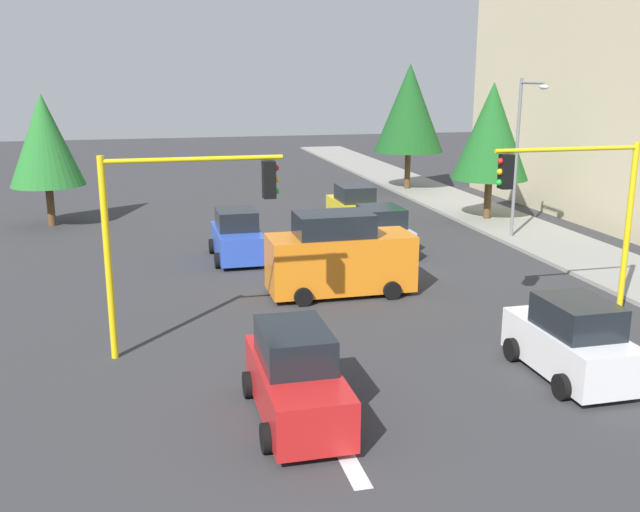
{
  "coord_description": "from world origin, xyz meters",
  "views": [
    {
      "loc": [
        24.21,
        -6.45,
        7.19
      ],
      "look_at": [
        1.44,
        -0.89,
        1.2
      ],
      "focal_mm": 40.25,
      "sensor_mm": 36.0,
      "label": 1
    }
  ],
  "objects_px": {
    "tree_roadside_far": "(409,108)",
    "delivery_van_orange": "(339,257)",
    "traffic_signal_near_right": "(181,213)",
    "car_blue": "(237,237)",
    "car_white": "(571,341)",
    "street_lamp_curbside": "(522,142)",
    "car_silver": "(380,232)",
    "car_red": "(296,378)",
    "car_yellow": "(354,207)",
    "tree_roadside_mid": "(492,131)",
    "traffic_signal_near_left": "(575,196)",
    "tree_opposite_side": "(45,140)"
  },
  "relations": [
    {
      "from": "street_lamp_curbside",
      "to": "tree_roadside_far",
      "type": "height_order",
      "value": "tree_roadside_far"
    },
    {
      "from": "delivery_van_orange",
      "to": "car_red",
      "type": "distance_m",
      "value": 8.98
    },
    {
      "from": "tree_roadside_mid",
      "to": "car_yellow",
      "type": "height_order",
      "value": "tree_roadside_mid"
    },
    {
      "from": "street_lamp_curbside",
      "to": "tree_roadside_far",
      "type": "distance_m",
      "value": 14.41
    },
    {
      "from": "traffic_signal_near_right",
      "to": "traffic_signal_near_left",
      "type": "height_order",
      "value": "traffic_signal_near_right"
    },
    {
      "from": "car_red",
      "to": "traffic_signal_near_left",
      "type": "bearing_deg",
      "value": 115.35
    },
    {
      "from": "traffic_signal_near_left",
      "to": "car_blue",
      "type": "bearing_deg",
      "value": -137.47
    },
    {
      "from": "car_yellow",
      "to": "car_blue",
      "type": "xyz_separation_m",
      "value": [
        5.17,
        -6.32,
        -0.0
      ]
    },
    {
      "from": "tree_roadside_mid",
      "to": "car_white",
      "type": "xyz_separation_m",
      "value": [
        17.84,
        -6.67,
        -3.55
      ]
    },
    {
      "from": "delivery_van_orange",
      "to": "car_silver",
      "type": "bearing_deg",
      "value": 148.13
    },
    {
      "from": "tree_roadside_far",
      "to": "delivery_van_orange",
      "type": "distance_m",
      "value": 22.63
    },
    {
      "from": "traffic_signal_near_right",
      "to": "car_blue",
      "type": "height_order",
      "value": "traffic_signal_near_right"
    },
    {
      "from": "car_blue",
      "to": "car_silver",
      "type": "xyz_separation_m",
      "value": [
        0.57,
        5.75,
        0.0
      ]
    },
    {
      "from": "tree_roadside_far",
      "to": "delivery_van_orange",
      "type": "relative_size",
      "value": 1.62
    },
    {
      "from": "car_silver",
      "to": "street_lamp_curbside",
      "type": "bearing_deg",
      "value": 96.14
    },
    {
      "from": "traffic_signal_near_right",
      "to": "tree_opposite_side",
      "type": "distance_m",
      "value": 18.79
    },
    {
      "from": "traffic_signal_near_right",
      "to": "traffic_signal_near_left",
      "type": "relative_size",
      "value": 1.0
    },
    {
      "from": "tree_roadside_mid",
      "to": "car_white",
      "type": "distance_m",
      "value": 19.37
    },
    {
      "from": "tree_roadside_mid",
      "to": "traffic_signal_near_left",
      "type": "bearing_deg",
      "value": -17.34
    },
    {
      "from": "car_white",
      "to": "car_silver",
      "type": "relative_size",
      "value": 0.97
    },
    {
      "from": "street_lamp_curbside",
      "to": "car_blue",
      "type": "distance_m",
      "value": 12.74
    },
    {
      "from": "traffic_signal_near_left",
      "to": "car_yellow",
      "type": "distance_m",
      "value": 15.11
    },
    {
      "from": "tree_roadside_mid",
      "to": "car_yellow",
      "type": "distance_m",
      "value": 7.65
    },
    {
      "from": "car_blue",
      "to": "traffic_signal_near_left",
      "type": "bearing_deg",
      "value": 42.53
    },
    {
      "from": "tree_roadside_far",
      "to": "car_white",
      "type": "relative_size",
      "value": 2.09
    },
    {
      "from": "tree_opposite_side",
      "to": "delivery_van_orange",
      "type": "xyz_separation_m",
      "value": [
        14.0,
        10.63,
        -2.84
      ]
    },
    {
      "from": "traffic_signal_near_left",
      "to": "delivery_van_orange",
      "type": "xyz_separation_m",
      "value": [
        -4.0,
        -5.99,
        -2.45
      ]
    },
    {
      "from": "traffic_signal_near_left",
      "to": "car_white",
      "type": "height_order",
      "value": "traffic_signal_near_left"
    },
    {
      "from": "delivery_van_orange",
      "to": "car_blue",
      "type": "distance_m",
      "value": 6.12
    },
    {
      "from": "delivery_van_orange",
      "to": "tree_opposite_side",
      "type": "bearing_deg",
      "value": -142.78
    },
    {
      "from": "tree_roadside_far",
      "to": "car_white",
      "type": "bearing_deg",
      "value": -12.5
    },
    {
      "from": "street_lamp_curbside",
      "to": "delivery_van_orange",
      "type": "bearing_deg",
      "value": -59.61
    },
    {
      "from": "tree_opposite_side",
      "to": "car_silver",
      "type": "relative_size",
      "value": 1.63
    },
    {
      "from": "tree_roadside_far",
      "to": "street_lamp_curbside",
      "type": "bearing_deg",
      "value": -1.19
    },
    {
      "from": "car_yellow",
      "to": "car_silver",
      "type": "distance_m",
      "value": 5.77
    },
    {
      "from": "tree_opposite_side",
      "to": "tree_roadside_far",
      "type": "bearing_deg",
      "value": 106.31
    },
    {
      "from": "traffic_signal_near_right",
      "to": "car_blue",
      "type": "bearing_deg",
      "value": 164.88
    },
    {
      "from": "traffic_signal_near_right",
      "to": "traffic_signal_near_left",
      "type": "bearing_deg",
      "value": 90.0
    },
    {
      "from": "tree_roadside_mid",
      "to": "tree_opposite_side",
      "type": "bearing_deg",
      "value": -100.78
    },
    {
      "from": "tree_roadside_mid",
      "to": "car_blue",
      "type": "bearing_deg",
      "value": -70.92
    },
    {
      "from": "car_blue",
      "to": "car_white",
      "type": "relative_size",
      "value": 1.03
    },
    {
      "from": "delivery_van_orange",
      "to": "tree_roadside_far",
      "type": "bearing_deg",
      "value": 153.74
    },
    {
      "from": "street_lamp_curbside",
      "to": "tree_opposite_side",
      "type": "xyz_separation_m",
      "value": [
        -8.39,
        -20.2,
        -0.23
      ]
    },
    {
      "from": "car_white",
      "to": "tree_opposite_side",
      "type": "bearing_deg",
      "value": -146.73
    },
    {
      "from": "street_lamp_curbside",
      "to": "tree_roadside_far",
      "type": "xyz_separation_m",
      "value": [
        -14.39,
        0.3,
        0.76
      ]
    },
    {
      "from": "tree_opposite_side",
      "to": "car_yellow",
      "type": "xyz_separation_m",
      "value": [
        3.35,
        14.25,
        -3.23
      ]
    },
    {
      "from": "tree_roadside_mid",
      "to": "car_white",
      "type": "bearing_deg",
      "value": -20.51
    },
    {
      "from": "car_blue",
      "to": "delivery_van_orange",
      "type": "bearing_deg",
      "value": 26.25
    },
    {
      "from": "tree_roadside_mid",
      "to": "traffic_signal_near_right",
      "type": "bearing_deg",
      "value": -48.15
    },
    {
      "from": "tree_roadside_far",
      "to": "tree_roadside_mid",
      "type": "bearing_deg",
      "value": 2.86
    }
  ]
}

